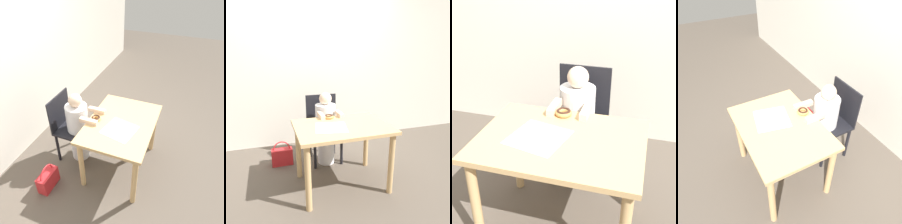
# 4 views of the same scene
# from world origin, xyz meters

# --- Properties ---
(ground_plane) EXTENTS (12.00, 12.00, 0.00)m
(ground_plane) POSITION_xyz_m (0.00, 0.00, 0.00)
(ground_plane) COLOR brown
(wall_back) EXTENTS (8.00, 0.05, 2.50)m
(wall_back) POSITION_xyz_m (0.00, 1.36, 1.25)
(wall_back) COLOR silver
(wall_back) RESTS_ON ground_plane
(dining_table) EXTENTS (1.00, 0.73, 0.71)m
(dining_table) POSITION_xyz_m (0.00, 0.00, 0.60)
(dining_table) COLOR tan
(dining_table) RESTS_ON ground_plane
(chair) EXTENTS (0.42, 0.41, 0.90)m
(chair) POSITION_xyz_m (-0.03, 0.67, 0.48)
(chair) COLOR black
(chair) RESTS_ON ground_plane
(child_figure) EXTENTS (0.28, 0.46, 0.97)m
(child_figure) POSITION_xyz_m (-0.03, 0.55, 0.48)
(child_figure) COLOR white
(child_figure) RESTS_ON ground_plane
(donut) EXTENTS (0.11, 0.11, 0.04)m
(donut) POSITION_xyz_m (-0.06, 0.29, 0.74)
(donut) COLOR tan
(donut) RESTS_ON dining_table
(napkin) EXTENTS (0.38, 0.38, 0.00)m
(napkin) POSITION_xyz_m (-0.13, -0.03, 0.72)
(napkin) COLOR white
(napkin) RESTS_ON dining_table
(handbag) EXTENTS (0.27, 0.13, 0.33)m
(handbag) POSITION_xyz_m (-0.61, 0.68, 0.12)
(handbag) COLOR red
(handbag) RESTS_ON ground_plane
(plate) EXTENTS (0.16, 0.16, 0.01)m
(plate) POSITION_xyz_m (-0.06, 0.03, 0.72)
(plate) COLOR white
(plate) RESTS_ON dining_table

